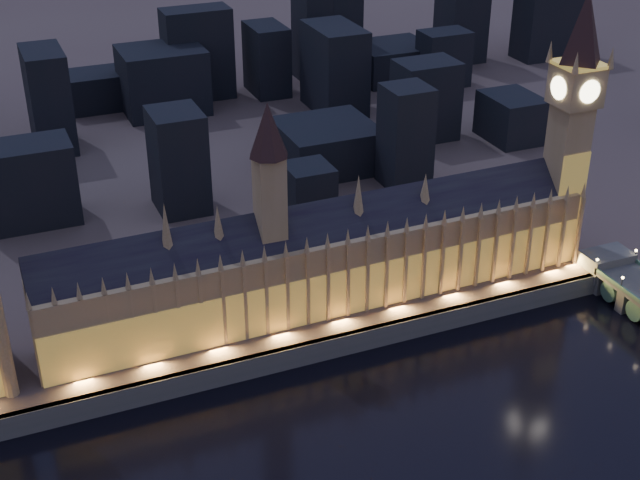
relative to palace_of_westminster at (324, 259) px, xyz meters
name	(u,v)px	position (x,y,z in m)	size (l,w,h in m)	color
ground_plane	(375,433)	(-9.25, -61.74, -26.37)	(2000.00, 2000.00, 0.00)	black
north_bank	(82,18)	(-9.25, 458.26, -22.37)	(2000.00, 960.00, 8.00)	#4A3636
embankment_wall	(322,349)	(-9.25, -20.74, -22.37)	(2000.00, 2.50, 8.00)	#474D4C
palace_of_westminster	(324,259)	(0.00, 0.00, 0.00)	(202.00, 23.06, 78.00)	olive
elizabeth_tower	(574,105)	(98.75, 0.18, 42.61)	(18.00, 18.00, 109.35)	olive
city_backdrop	(233,81)	(26.97, 185.77, 4.37)	(472.71, 215.63, 84.75)	black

